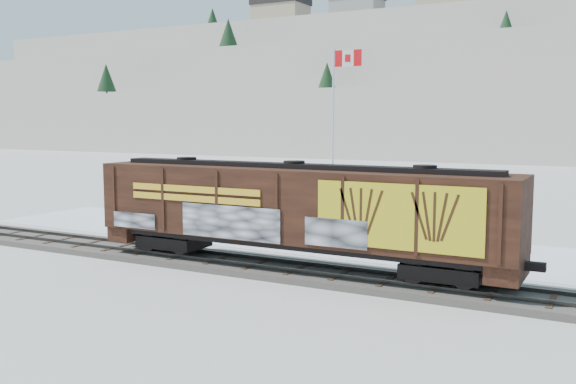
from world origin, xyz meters
The scene contains 9 objects.
ground centered at (0.00, 0.00, 0.00)m, with size 500.00×500.00×0.00m, color white.
rail_track centered at (0.00, 0.00, 0.15)m, with size 50.00×3.40×0.43m.
parking_strip centered at (0.00, 7.50, 0.01)m, with size 40.00×8.00×0.03m, color white.
hillside centered at (-0.05, 139.79, 14.37)m, with size 360.00×110.00×93.00m.
hopper_railcar centered at (3.75, -0.01, 2.84)m, with size 18.60×3.06×4.30m.
flagpole centered at (-0.27, 13.14, 4.03)m, with size 2.30×0.90×11.01m.
car_silver centered at (-1.16, 6.88, 0.81)m, with size 1.85×4.59×1.56m, color #AEB1B6.
car_white centered at (-1.11, 5.72, 0.89)m, with size 1.82×5.21×1.72m, color silver.
car_dark centered at (1.78, 6.81, 0.66)m, with size 1.76×4.33×1.26m, color black.
Camera 1 is at (16.17, -23.71, 6.52)m, focal length 40.00 mm.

